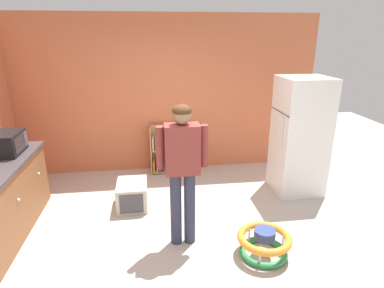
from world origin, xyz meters
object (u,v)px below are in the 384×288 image
microwave (6,143)px  standing_person (182,164)px  refrigerator (300,136)px  pet_carrier (132,195)px  baby_walker (264,243)px  ketchup_bottle (18,139)px  bookshelf (170,152)px

microwave → standing_person: bearing=-22.7°
refrigerator → microwave: bearing=-176.8°
pet_carrier → baby_walker: bearing=-40.9°
standing_person → refrigerator: bearing=30.7°
pet_carrier → ketchup_bottle: 1.74m
refrigerator → ketchup_bottle: (-4.05, 0.09, 0.11)m
refrigerator → standing_person: (-1.91, -1.13, 0.12)m
baby_walker → microwave: 3.41m
refrigerator → baby_walker: refrigerator is taller
standing_person → pet_carrier: (-0.63, 0.94, -0.83)m
bookshelf → refrigerator: bearing=-27.5°
refrigerator → baby_walker: 1.96m
pet_carrier → microwave: size_ratio=1.15×
standing_person → baby_walker: size_ratio=2.77×
standing_person → microwave: 2.35m
refrigerator → bookshelf: 2.23m
bookshelf → baby_walker: size_ratio=1.41×
refrigerator → standing_person: 2.22m
refrigerator → bookshelf: refrigerator is taller
microwave → pet_carrier: bearing=1.2°
refrigerator → baby_walker: bearing=-124.9°
standing_person → ketchup_bottle: size_ratio=6.81×
pet_carrier → ketchup_bottle: size_ratio=2.24×
refrigerator → ketchup_bottle: 4.05m
standing_person → baby_walker: 1.27m
baby_walker → ketchup_bottle: ketchup_bottle is taller
standing_person → ketchup_bottle: (-2.14, 1.23, -0.01)m
bookshelf → standing_person: bearing=-89.8°
baby_walker → ketchup_bottle: 3.51m
baby_walker → pet_carrier: pet_carrier is taller
standing_person → pet_carrier: 1.40m
refrigerator → ketchup_bottle: bearing=178.7°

